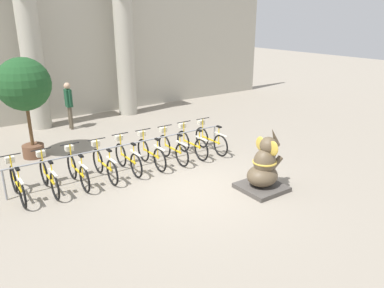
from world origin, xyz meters
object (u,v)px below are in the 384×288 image
person_pedestrian (69,101)px  bicycle_1 (48,176)px  bicycle_7 (191,143)px  bicycle_0 (17,183)px  bicycle_6 (172,148)px  elephant_statue (264,169)px  bicycle_8 (210,139)px  bicycle_5 (151,153)px  bicycle_3 (104,164)px  potted_tree (24,87)px  bicycle_2 (77,170)px  bicycle_4 (128,158)px

person_pedestrian → bicycle_1: bearing=-113.2°
bicycle_7 → person_pedestrian: person_pedestrian is taller
bicycle_0 → bicycle_6: bearing=-0.1°
bicycle_1 → elephant_statue: 5.21m
bicycle_1 → bicycle_8: bearing=0.2°
bicycle_5 → bicycle_3: bearing=-177.6°
bicycle_5 → potted_tree: bearing=134.1°
bicycle_2 → bicycle_5: size_ratio=1.00×
bicycle_4 → potted_tree: (-1.86, 2.63, 1.72)m
potted_tree → bicycle_8: bearing=-29.6°
potted_tree → elephant_statue: bearing=-53.5°
bicycle_1 → bicycle_8: 4.92m
bicycle_0 → bicycle_2: size_ratio=1.00×
bicycle_0 → bicycle_1: same height
bicycle_0 → elephant_statue: bearing=-29.6°
bicycle_4 → elephant_statue: (2.24, -2.92, 0.13)m
bicycle_5 → bicycle_7: bearing=0.5°
bicycle_2 → bicycle_4: same height
elephant_statue → potted_tree: (-4.10, 5.54, 1.59)m
bicycle_3 → elephant_statue: bearing=-44.0°
bicycle_6 → bicycle_7: same height
bicycle_1 → bicycle_3: same height
bicycle_3 → bicycle_8: (3.51, 0.04, 0.00)m
elephant_statue → person_pedestrian: (-2.24, 7.79, 0.52)m
bicycle_0 → bicycle_1: size_ratio=1.00×
bicycle_1 → bicycle_3: size_ratio=1.00×
bicycle_4 → bicycle_5: 0.70m
potted_tree → bicycle_1: bearing=-95.3°
bicycle_5 → person_pedestrian: size_ratio=0.93×
bicycle_3 → potted_tree: 3.41m
bicycle_6 → potted_tree: size_ratio=0.55×
bicycle_4 → bicycle_5: bearing=-1.4°
bicycle_6 → person_pedestrian: person_pedestrian is taller
elephant_statue → potted_tree: potted_tree is taller
bicycle_1 → elephant_statue: bearing=-33.4°
bicycle_7 → bicycle_6: bearing=-176.7°
bicycle_1 → bicycle_2: size_ratio=1.00×
bicycle_8 → potted_tree: size_ratio=0.55×
bicycle_3 → bicycle_8: 3.52m
bicycle_0 → bicycle_3: 2.11m
bicycle_7 → bicycle_8: size_ratio=1.00×
bicycle_1 → potted_tree: bearing=84.7°
bicycle_0 → bicycle_6: same height
person_pedestrian → bicycle_5: bearing=-81.9°
bicycle_8 → bicycle_0: bearing=-179.9°
bicycle_2 → bicycle_7: size_ratio=1.00×
elephant_statue → bicycle_5: bearing=117.9°
bicycle_7 → elephant_statue: 2.92m
bicycle_0 → bicycle_8: (5.62, 0.01, 0.00)m
bicycle_5 → bicycle_8: bearing=-0.4°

